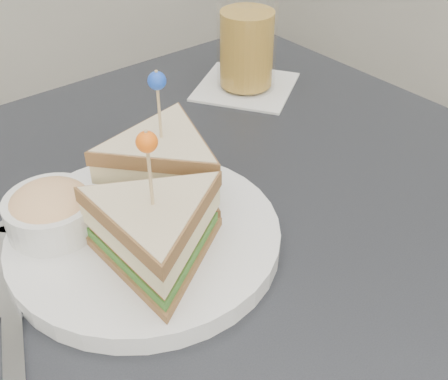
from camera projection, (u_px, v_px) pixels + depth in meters
table at (223, 296)px, 0.58m from camera, size 0.80×0.80×0.75m
plate_meal at (146, 206)px, 0.51m from camera, size 0.28×0.27×0.15m
cutlery_knife at (12, 307)px, 0.46m from camera, size 0.09×0.21×0.01m
drink_set at (247, 38)px, 0.75m from camera, size 0.18×0.18×0.16m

